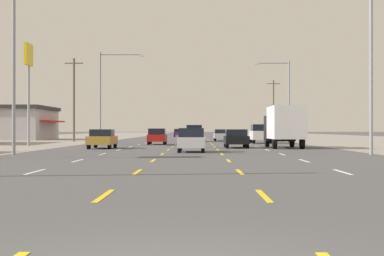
% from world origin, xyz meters
% --- Properties ---
extents(ground_plane, '(572.00, 572.00, 0.00)m').
position_xyz_m(ground_plane, '(0.00, 66.00, 0.00)').
color(ground_plane, '#4C4C4F').
extents(lane_markings, '(10.64, 227.60, 0.01)m').
position_xyz_m(lane_markings, '(0.00, 104.50, 0.01)').
color(lane_markings, white).
rests_on(lane_markings, ground).
extents(hatchback_center_turn_nearest, '(1.72, 3.90, 1.54)m').
position_xyz_m(hatchback_center_turn_nearest, '(-0.08, 33.03, 0.78)').
color(hatchback_center_turn_nearest, silver).
rests_on(hatchback_center_turn_nearest, ground).
extents(sedan_far_left_near, '(1.80, 4.50, 1.46)m').
position_xyz_m(sedan_far_left_near, '(-6.95, 40.37, 0.76)').
color(sedan_far_left_near, '#B28C33').
rests_on(sedan_far_left_near, ground).
extents(box_truck_far_right_mid, '(2.40, 7.20, 3.23)m').
position_xyz_m(box_truck_far_right_mid, '(7.11, 41.67, 1.84)').
color(box_truck_far_right_mid, black).
rests_on(box_truck_far_right_mid, ground).
extents(sedan_inner_right_midfar, '(1.80, 4.50, 1.46)m').
position_xyz_m(sedan_inner_right_midfar, '(3.36, 41.96, 0.76)').
color(sedan_inner_right_midfar, black).
rests_on(sedan_inner_right_midfar, ground).
extents(hatchback_inner_left_far, '(1.72, 3.90, 1.54)m').
position_xyz_m(hatchback_inner_left_far, '(-3.55, 52.56, 0.78)').
color(hatchback_inner_left_far, red).
rests_on(hatchback_inner_left_far, ground).
extents(suv_far_right_farther, '(1.98, 4.90, 1.98)m').
position_xyz_m(suv_far_right_farther, '(6.96, 58.37, 1.03)').
color(suv_far_right_farther, white).
rests_on(suv_far_right_farther, ground).
extents(suv_center_turn_farthest, '(1.98, 4.90, 1.98)m').
position_xyz_m(suv_center_turn_farthest, '(-0.06, 67.30, 1.03)').
color(suv_center_turn_farthest, navy).
rests_on(suv_center_turn_farthest, ground).
extents(sedan_inner_right_distant_a, '(1.80, 4.50, 1.46)m').
position_xyz_m(sedan_inner_right_distant_a, '(3.34, 71.59, 0.76)').
color(sedan_inner_right_distant_a, white).
rests_on(sedan_inner_right_distant_a, ground).
extents(sedan_far_right_distant_b, '(1.80, 4.50, 1.46)m').
position_xyz_m(sedan_far_right_distant_b, '(7.13, 99.90, 0.76)').
color(sedan_far_right_distant_b, white).
rests_on(sedan_far_right_distant_b, ground).
extents(hatchback_inner_left_distant_c, '(1.72, 3.90, 1.54)m').
position_xyz_m(hatchback_inner_left_distant_c, '(-3.38, 113.60, 0.78)').
color(hatchback_inner_left_distant_c, '#4C196B').
rests_on(hatchback_inner_left_distant_c, ground).
extents(storefront_left_row_2, '(15.50, 14.10, 4.74)m').
position_xyz_m(storefront_left_row_2, '(-27.95, 81.25, 2.39)').
color(storefront_left_row_2, '#B2B2B7').
rests_on(storefront_left_row_2, ground).
extents(pole_sign_left_row_1, '(0.24, 2.22, 9.01)m').
position_xyz_m(pole_sign_left_row_1, '(-14.54, 47.42, 6.92)').
color(pole_sign_left_row_1, gray).
rests_on(pole_sign_left_row_1, ground).
extents(streetlight_left_row_0, '(3.80, 0.26, 10.79)m').
position_xyz_m(streetlight_left_row_0, '(-9.82, 28.40, 6.14)').
color(streetlight_left_row_0, gray).
rests_on(streetlight_left_row_0, ground).
extents(streetlight_right_row_0, '(3.59, 0.26, 9.85)m').
position_xyz_m(streetlight_right_row_0, '(9.82, 28.40, 5.63)').
color(streetlight_right_row_0, gray).
rests_on(streetlight_right_row_0, ground).
extents(streetlight_left_row_1, '(4.91, 0.26, 9.76)m').
position_xyz_m(streetlight_left_row_1, '(-9.61, 59.50, 5.74)').
color(streetlight_left_row_1, gray).
rests_on(streetlight_left_row_1, ground).
extents(streetlight_right_row_1, '(3.84, 0.26, 8.83)m').
position_xyz_m(streetlight_right_row_1, '(9.75, 59.50, 5.13)').
color(streetlight_right_row_1, gray).
rests_on(streetlight_right_row_1, ground).
extents(utility_pole_left_row_1, '(2.20, 0.26, 9.98)m').
position_xyz_m(utility_pole_left_row_1, '(-14.47, 66.95, 5.19)').
color(utility_pole_left_row_1, brown).
rests_on(utility_pole_left_row_1, ground).
extents(utility_pole_right_row_2, '(2.20, 0.26, 9.73)m').
position_xyz_m(utility_pole_right_row_2, '(13.12, 96.83, 5.06)').
color(utility_pole_right_row_2, brown).
rests_on(utility_pole_right_row_2, ground).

